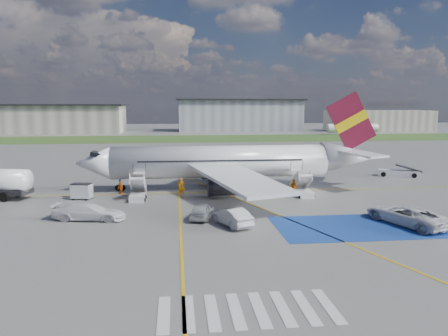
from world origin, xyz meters
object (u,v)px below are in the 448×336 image
at_px(car_silver_b, 231,216).
at_px(van_white_b, 89,209).
at_px(gpu_cart, 82,192).
at_px(van_white_a, 406,212).
at_px(belt_loader, 398,173).
at_px(car_silver_a, 202,211).
at_px(airliner, 232,161).

relative_size(car_silver_b, van_white_b, 0.96).
relative_size(gpu_cart, van_white_a, 0.40).
distance_m(belt_loader, van_white_a, 27.27).
bearing_deg(car_silver_a, van_white_a, -177.40).
bearing_deg(car_silver_a, belt_loader, -130.22).
distance_m(gpu_cart, van_white_a, 32.96).
relative_size(airliner, van_white_a, 6.28).
relative_size(airliner, belt_loader, 6.06).
bearing_deg(gpu_cart, car_silver_a, -24.31).
relative_size(gpu_cart, belt_loader, 0.39).
xyz_separation_m(van_white_a, van_white_b, (-27.57, 4.57, -0.13)).
xyz_separation_m(gpu_cart, car_silver_a, (12.60, -9.64, -0.07)).
distance_m(car_silver_b, van_white_a, 15.12).
bearing_deg(van_white_b, van_white_a, -88.52).
distance_m(gpu_cart, car_silver_b, 19.31).
relative_size(gpu_cart, van_white_b, 0.48).
relative_size(belt_loader, van_white_b, 1.23).
bearing_deg(gpu_cart, car_silver_b, -25.99).
relative_size(airliner, gpu_cart, 15.61).
xyz_separation_m(car_silver_a, car_silver_b, (2.39, -2.54, 0.06)).
height_order(car_silver_a, van_white_b, van_white_b).
xyz_separation_m(airliner, van_white_a, (12.92, -17.73, -2.29)).
xyz_separation_m(car_silver_a, van_white_b, (-10.13, 0.66, 0.25)).
bearing_deg(van_white_b, airliner, -37.17).
bearing_deg(van_white_b, car_silver_a, -82.87).
distance_m(car_silver_b, van_white_b, 12.92).
xyz_separation_m(airliner, car_silver_b, (-2.13, -16.37, -2.61)).
bearing_deg(van_white_b, belt_loader, -52.69).
relative_size(airliner, van_white_b, 7.45).
height_order(gpu_cart, belt_loader, belt_loader).
relative_size(car_silver_a, car_silver_b, 0.89).
bearing_deg(car_silver_a, car_silver_b, 148.43).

